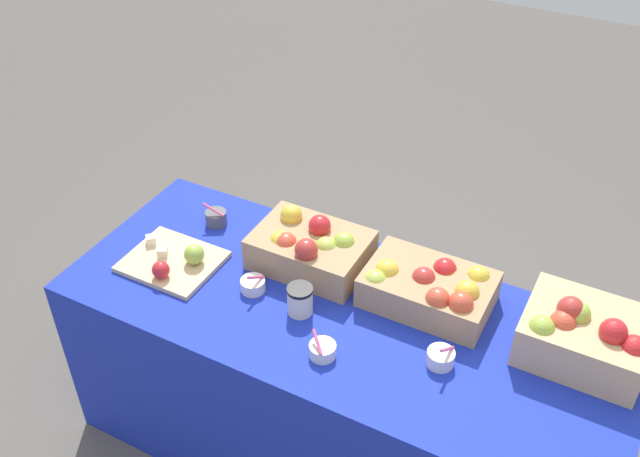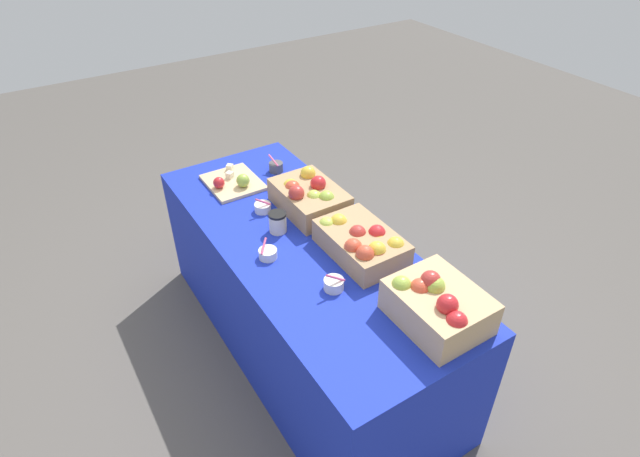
% 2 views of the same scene
% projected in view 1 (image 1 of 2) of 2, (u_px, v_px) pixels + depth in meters
% --- Properties ---
extents(ground_plane, '(10.00, 10.00, 0.00)m').
position_uv_depth(ground_plane, '(338.00, 446.00, 2.82)').
color(ground_plane, '#56514C').
extents(table, '(1.90, 0.76, 0.74)m').
position_uv_depth(table, '(340.00, 384.00, 2.59)').
color(table, '#192DB7').
rests_on(table, ground_plane).
extents(apple_crate_left, '(0.36, 0.30, 0.20)m').
position_uv_depth(apple_crate_left, '(584.00, 335.00, 2.16)').
color(apple_crate_left, tan).
rests_on(apple_crate_left, table).
extents(apple_crate_middle, '(0.41, 0.27, 0.16)m').
position_uv_depth(apple_crate_middle, '(431.00, 288.00, 2.35)').
color(apple_crate_middle, tan).
rests_on(apple_crate_middle, table).
extents(apple_crate_right, '(0.39, 0.28, 0.18)m').
position_uv_depth(apple_crate_right, '(310.00, 248.00, 2.51)').
color(apple_crate_right, tan).
rests_on(apple_crate_right, table).
extents(cutting_board_front, '(0.32, 0.27, 0.09)m').
position_uv_depth(cutting_board_front, '(174.00, 261.00, 2.53)').
color(cutting_board_front, '#D1B284').
rests_on(cutting_board_front, table).
extents(sample_bowl_near, '(0.09, 0.08, 0.09)m').
position_uv_depth(sample_bowl_near, '(322.00, 350.00, 2.20)').
color(sample_bowl_near, silver).
rests_on(sample_bowl_near, table).
extents(sample_bowl_mid, '(0.08, 0.09, 0.09)m').
position_uv_depth(sample_bowl_mid, '(253.00, 285.00, 2.43)').
color(sample_bowl_mid, silver).
rests_on(sample_bowl_mid, table).
extents(sample_bowl_far, '(0.08, 0.09, 0.11)m').
position_uv_depth(sample_bowl_far, '(441.00, 358.00, 2.17)').
color(sample_bowl_far, silver).
rests_on(sample_bowl_far, table).
extents(sample_bowl_extra, '(0.09, 0.08, 0.10)m').
position_uv_depth(sample_bowl_extra, '(216.00, 218.00, 2.72)').
color(sample_bowl_extra, '#4C4C51').
rests_on(sample_bowl_extra, table).
extents(coffee_cup, '(0.09, 0.09, 0.10)m').
position_uv_depth(coffee_cup, '(300.00, 300.00, 2.33)').
color(coffee_cup, beige).
rests_on(coffee_cup, table).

